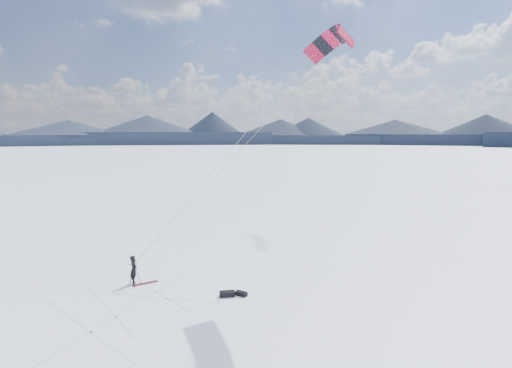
{
  "coord_description": "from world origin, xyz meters",
  "views": [
    {
      "loc": [
        2.54,
        -22.4,
        8.37
      ],
      "look_at": [
        5.89,
        2.09,
        5.46
      ],
      "focal_mm": 30.0,
      "sensor_mm": 36.0,
      "label": 1
    }
  ],
  "objects": [
    {
      "name": "gear_bag_a",
      "position": [
        3.95,
        -1.13,
        0.15
      ],
      "size": [
        0.78,
        0.39,
        0.34
      ],
      "rotation": [
        0.0,
        0.0,
        0.03
      ],
      "color": "black",
      "rests_on": "ground"
    },
    {
      "name": "power_kite",
      "position": [
        10.49,
        2.62,
        13.73
      ],
      "size": [
        12.8,
        5.52,
        13.51
      ],
      "color": "#AD0F31",
      "rests_on": "ground"
    },
    {
      "name": "snow_tracks",
      "position": [
        -1.44,
        -0.32,
        0.0
      ],
      "size": [
        13.93,
        10.25,
        0.01
      ],
      "color": "silver",
      "rests_on": "ground"
    },
    {
      "name": "horizon_hills",
      "position": [
        0.0,
        -0.0,
        4.74
      ],
      "size": [
        704.47,
        706.88,
        10.67
      ],
      "color": "#191E31",
      "rests_on": "ground"
    },
    {
      "name": "snowboard",
      "position": [
        -0.5,
        1.4,
        0.02
      ],
      "size": [
        1.43,
        0.87,
        0.04
      ],
      "primitive_type": "cube",
      "rotation": [
        0.0,
        0.0,
        0.45
      ],
      "color": "maroon",
      "rests_on": "ground"
    },
    {
      "name": "gear_bag_b",
      "position": [
        4.68,
        -1.13,
        0.12
      ],
      "size": [
        0.66,
        0.62,
        0.28
      ],
      "rotation": [
        0.0,
        0.0,
        -0.71
      ],
      "color": "black",
      "rests_on": "ground"
    },
    {
      "name": "tripod",
      "position": [
        -1.0,
        1.03,
        0.98
      ],
      "size": [
        0.7,
        0.62,
        1.53
      ],
      "rotation": [
        0.0,
        0.0,
        0.55
      ],
      "color": "black",
      "rests_on": "ground"
    },
    {
      "name": "snowkiter",
      "position": [
        -1.11,
        1.52,
        0.0
      ],
      "size": [
        0.45,
        0.63,
        1.62
      ],
      "primitive_type": "imported",
      "rotation": [
        0.0,
        0.0,
        1.68
      ],
      "color": "black",
      "rests_on": "ground"
    },
    {
      "name": "ground",
      "position": [
        0.0,
        0.0,
        0.0
      ],
      "size": [
        1800.0,
        1800.0,
        0.0
      ],
      "primitive_type": "plane",
      "color": "white"
    }
  ]
}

